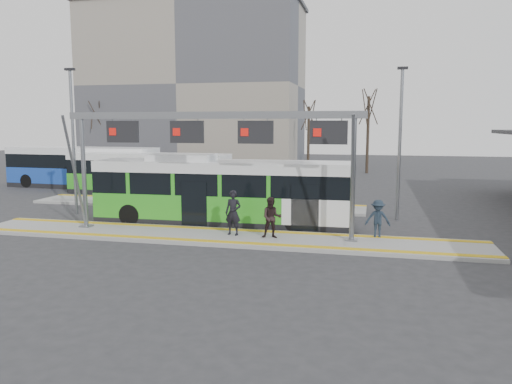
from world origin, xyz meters
The scene contains 18 objects.
ground centered at (0.00, 0.00, 0.00)m, with size 120.00×120.00×0.00m, color #2D2D30.
platform_main centered at (0.00, 0.00, 0.07)m, with size 22.00×3.00×0.15m, color gray.
platform_second centered at (-4.00, 8.00, 0.07)m, with size 20.00×3.00×0.15m, color gray.
tactile_main centered at (0.00, 0.00, 0.16)m, with size 22.00×2.65×0.02m.
tactile_second centered at (-4.00, 9.15, 0.16)m, with size 20.00×0.35×0.02m.
gantry centered at (-0.35, 0.25, 4.30)m, with size 13.00×1.68×5.20m.
apartment_block centered at (-14.00, 36.00, 9.21)m, with size 24.50×12.50×18.40m.
hero_bus centered at (-0.78, 2.97, 1.55)m, with size 12.39×2.89×3.39m.
bg_bus_green centered at (-8.73, 11.66, 1.40)m, with size 11.49×3.07×2.84m.
bg_bus_blue centered at (-15.25, 13.98, 1.52)m, with size 11.91×3.24×3.07m.
passenger_a centered at (0.55, 0.19, 1.11)m, with size 0.70×0.46×1.91m, color black.
passenger_b centered at (2.26, 0.00, 1.00)m, with size 0.83×0.65×1.71m, color black.
passenger_c centered at (6.53, 1.10, 0.94)m, with size 1.02×0.59×1.58m, color #1E2936.
tree_left centered at (-0.22, 31.62, 5.66)m, with size 1.40×1.40×7.47m.
tree_mid centered at (5.76, 30.32, 6.42)m, with size 1.40×1.40×8.47m.
tree_far centered at (-23.52, 30.14, 5.72)m, with size 1.40×1.40×7.55m.
lamp_west centered at (-9.23, 3.77, 4.10)m, with size 0.50×0.25×7.71m.
lamp_east centered at (7.54, 5.97, 4.04)m, with size 0.50×0.25×7.60m.
Camera 1 is at (6.21, -19.85, 4.85)m, focal length 35.00 mm.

